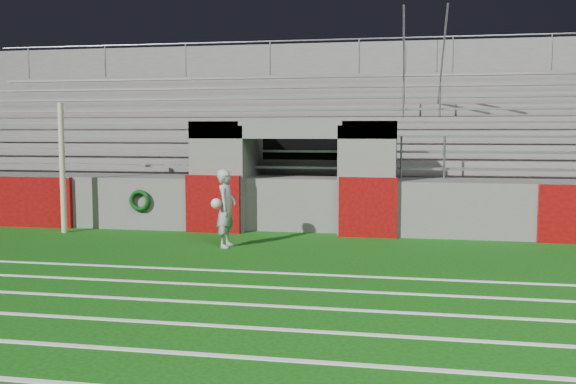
# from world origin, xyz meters

# --- Properties ---
(ground) EXTENTS (90.00, 90.00, 0.00)m
(ground) POSITION_xyz_m (0.00, 0.00, 0.00)
(ground) COLOR #0F4B0C
(ground) RESTS_ON ground
(field_post) EXTENTS (0.13, 0.13, 3.01)m
(field_post) POSITION_xyz_m (-5.25, 2.32, 1.51)
(field_post) COLOR beige
(field_post) RESTS_ON ground
(field_markings) EXTENTS (28.00, 8.09, 0.01)m
(field_markings) POSITION_xyz_m (0.00, -5.00, 0.01)
(field_markings) COLOR white
(field_markings) RESTS_ON ground
(stadium_structure) EXTENTS (26.00, 8.48, 5.42)m
(stadium_structure) POSITION_xyz_m (0.00, 7.97, 1.49)
(stadium_structure) COLOR #5B5856
(stadium_structure) RESTS_ON ground
(goalkeeper_with_ball) EXTENTS (0.44, 0.69, 1.60)m
(goalkeeper_with_ball) POSITION_xyz_m (-0.97, 1.19, 0.81)
(goalkeeper_with_ball) COLOR #9DA2A6
(goalkeeper_with_ball) RESTS_ON ground
(hose_coil) EXTENTS (0.53, 0.15, 0.55)m
(hose_coil) POSITION_xyz_m (-3.61, 2.93, 0.72)
(hose_coil) COLOR #0B381A
(hose_coil) RESTS_ON ground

